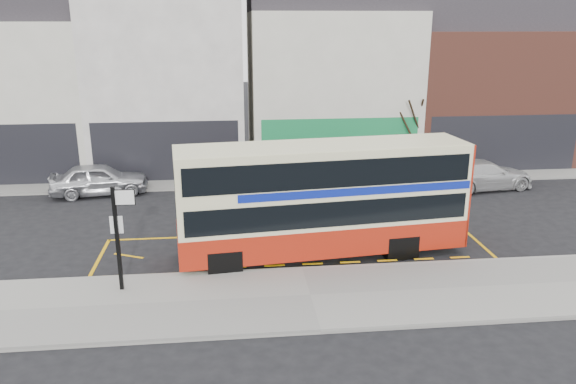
{
  "coord_description": "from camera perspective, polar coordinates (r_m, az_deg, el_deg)",
  "views": [
    {
      "loc": [
        -2.28,
        -17.4,
        8.09
      ],
      "look_at": [
        -0.22,
        2.0,
        2.08
      ],
      "focal_mm": 35.0,
      "sensor_mm": 36.0,
      "label": 1
    }
  ],
  "objects": [
    {
      "name": "kerb",
      "position": [
        18.96,
        1.43,
        -7.91
      ],
      "size": [
        40.0,
        0.15,
        0.15
      ],
      "primitive_type": "cube",
      "color": "gray",
      "rests_on": "ground"
    },
    {
      "name": "car_silver",
      "position": [
        28.37,
        -18.64,
        1.24
      ],
      "size": [
        4.74,
        2.47,
        1.54
      ],
      "primitive_type": "imported",
      "rotation": [
        0.0,
        0.0,
        1.72
      ],
      "color": "silver",
      "rests_on": "ground"
    },
    {
      "name": "car_white",
      "position": [
        29.5,
        19.23,
        1.68
      ],
      "size": [
        5.24,
        2.79,
        1.44
      ],
      "primitive_type": "imported",
      "rotation": [
        0.0,
        0.0,
        1.73
      ],
      "color": "silver",
      "rests_on": "ground"
    },
    {
      "name": "street_tree_right",
      "position": [
        30.69,
        12.02,
        8.36
      ],
      "size": [
        2.46,
        2.46,
        5.31
      ],
      "color": "black",
      "rests_on": "ground"
    },
    {
      "name": "terrace_right",
      "position": [
        35.77,
        18.7,
        10.59
      ],
      "size": [
        9.0,
        8.01,
        10.3
      ],
      "color": "brown",
      "rests_on": "ground"
    },
    {
      "name": "ground",
      "position": [
        19.33,
        1.28,
        -7.65
      ],
      "size": [
        120.0,
        120.0,
        0.0
      ],
      "primitive_type": "plane",
      "color": "black",
      "rests_on": "ground"
    },
    {
      "name": "car_grey",
      "position": [
        27.65,
        -1.47,
        1.64
      ],
      "size": [
        4.6,
        2.73,
        1.43
      ],
      "primitive_type": "imported",
      "rotation": [
        0.0,
        0.0,
        1.27
      ],
      "color": "#474A4F",
      "rests_on": "ground"
    },
    {
      "name": "terrace_green_shop",
      "position": [
        33.04,
        4.12,
        11.83
      ],
      "size": [
        9.0,
        8.01,
        11.3
      ],
      "color": "silver",
      "rests_on": "ground"
    },
    {
      "name": "pavement",
      "position": [
        17.25,
        2.27,
        -10.6
      ],
      "size": [
        40.0,
        4.0,
        0.15
      ],
      "primitive_type": "cube",
      "color": "gray",
      "rests_on": "ground"
    },
    {
      "name": "far_pavement",
      "position": [
        29.6,
        -1.42,
        1.39
      ],
      "size": [
        50.0,
        3.0,
        0.15
      ],
      "primitive_type": "cube",
      "color": "gray",
      "rests_on": "ground"
    },
    {
      "name": "bus_stop_post",
      "position": [
        17.51,
        -16.82,
        -3.66
      ],
      "size": [
        0.81,
        0.14,
        3.28
      ],
      "rotation": [
        0.0,
        0.0,
        -0.02
      ],
      "color": "black",
      "rests_on": "pavement"
    },
    {
      "name": "double_decker_bus",
      "position": [
        19.63,
        3.61,
        -0.64
      ],
      "size": [
        10.29,
        3.38,
        4.03
      ],
      "rotation": [
        0.0,
        0.0,
        0.11
      ],
      "color": "beige",
      "rests_on": "ground"
    },
    {
      "name": "terrace_left",
      "position": [
        32.67,
        -11.97,
        11.89
      ],
      "size": [
        8.0,
        8.01,
        11.8
      ],
      "color": "white",
      "rests_on": "ground"
    },
    {
      "name": "road_markings",
      "position": [
        20.78,
        0.72,
        -5.8
      ],
      "size": [
        14.0,
        3.4,
        0.01
      ],
      "primitive_type": null,
      "color": "#EDAA0C",
      "rests_on": "ground"
    },
    {
      "name": "terrace_far_left",
      "position": [
        34.43,
        -25.48,
        10.04
      ],
      "size": [
        8.0,
        8.01,
        10.8
      ],
      "color": "silver",
      "rests_on": "ground"
    }
  ]
}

